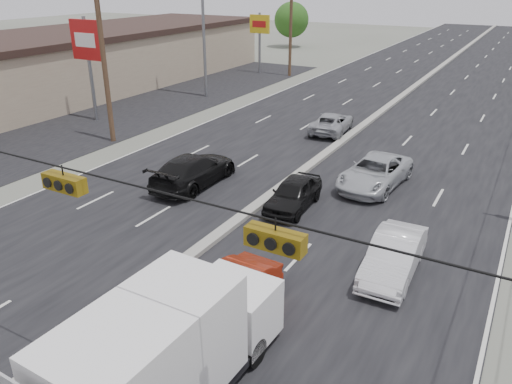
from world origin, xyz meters
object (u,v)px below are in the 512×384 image
Objects in this scene: utility_pole_left_b at (103,57)px; queue_car_a at (293,194)px; queue_car_b at (394,256)px; queue_car_c at (375,173)px; tree_left_far at (292,20)px; oncoming_far at (332,123)px; oncoming_near at (194,170)px; box_truck at (169,352)px; pole_sign_far at (260,29)px; utility_pole_left_c at (291,23)px; pole_sign_mid at (87,46)px; red_sedan at (227,297)px.

queue_car_a is (13.90, -3.27, -4.44)m from utility_pole_left_b.
queue_car_b is (5.26, -3.14, 0.03)m from queue_car_a.
queue_car_b is 0.83× the size of queue_car_c.
oncoming_far is at bearing -60.63° from tree_left_far.
oncoming_near is (-5.36, 0.01, 0.10)m from queue_car_a.
oncoming_near is at bearing 161.61° from queue_car_b.
tree_left_far reaches higher than box_truck.
pole_sign_far is at bearing -73.30° from tree_left_far.
utility_pole_left_c is 37.06m from queue_car_b.
queue_car_a is at bearing 147.29° from queue_car_b.
utility_pole_left_c reaches higher than pole_sign_mid.
utility_pole_left_c is at bearing 90.00° from utility_pole_left_b.
oncoming_near reaches higher than queue_car_a.
oncoming_near is (12.04, -28.26, -3.64)m from pole_sign_far.
oncoming_near is (-7.65, 11.42, -0.86)m from box_truck.
utility_pole_left_b reaches higher than tree_left_far.
utility_pole_left_c is at bearing -62.85° from oncoming_far.
box_truck reaches higher than red_sedan.
queue_car_c is (-2.89, 7.28, 0.01)m from queue_car_b.
pole_sign_mid is 21.34m from queue_car_c.
tree_left_far is (-6.00, 20.00, -0.69)m from pole_sign_far.
pole_sign_mid is 1.78× the size of queue_car_a.
box_truck reaches higher than queue_car_a.
red_sedan is at bearing -66.02° from tree_left_far.
utility_pole_left_c reaches higher than pole_sign_far.
pole_sign_mid is (-4.50, -22.00, 0.01)m from utility_pole_left_c.
oncoming_far is (2.56, 11.66, -0.13)m from oncoming_near.
pole_sign_far is at bearing -55.29° from oncoming_far.
box_truck is at bearing -76.65° from red_sedan.
queue_car_b is 7.83m from queue_car_c.
pole_sign_far is 1.52× the size of queue_car_a.
pole_sign_far reaches higher than box_truck.
box_truck is at bearing -42.19° from utility_pole_left_b.
red_sedan is at bearing -88.85° from queue_car_c.
queue_car_a is at bearing 103.56° from red_sedan.
utility_pole_left_b is 5.41m from pole_sign_mid.
utility_pole_left_b is at bearing -33.69° from pole_sign_mid.
utility_pole_left_c is 3.57m from pole_sign_far.
box_truck is 3.67m from red_sedan.
utility_pole_left_b is 2.34× the size of red_sedan.
box_truck is at bearing -66.71° from tree_left_far.
utility_pole_left_b is at bearing -82.03° from pole_sign_far.
red_sedan is 10.55m from oncoming_near.
red_sedan reaches higher than queue_car_a.
oncoming_near is 1.15× the size of oncoming_far.
utility_pole_left_c reaches higher than queue_car_a.
pole_sign_far is (1.00, 22.00, -0.71)m from pole_sign_mid.
queue_car_b is at bearing -63.51° from queue_car_c.
red_sedan is at bearing -62.30° from pole_sign_far.
pole_sign_mid reaches higher than queue_car_a.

